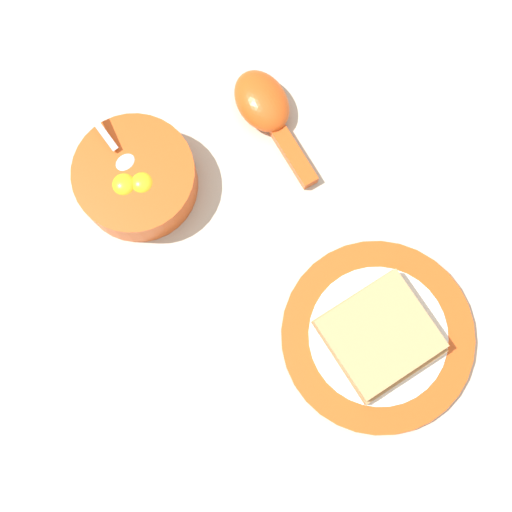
{
  "coord_description": "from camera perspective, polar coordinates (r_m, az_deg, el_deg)",
  "views": [
    {
      "loc": [
        0.13,
        0.13,
        0.77
      ],
      "look_at": [
        0.03,
        0.03,
        0.02
      ],
      "focal_mm": 50.0,
      "sensor_mm": 36.0,
      "label": 1
    }
  ],
  "objects": [
    {
      "name": "egg_bowl",
      "position": [
        0.79,
        -9.58,
        6.15
      ],
      "size": [
        0.13,
        0.15,
        0.08
      ],
      "color": "#DB5119",
      "rests_on": "ground_plane"
    },
    {
      "name": "toast_sandwich",
      "position": [
        0.76,
        9.86,
        -6.28
      ],
      "size": [
        0.12,
        0.12,
        0.03
      ],
      "color": "tan",
      "rests_on": "toast_plate"
    },
    {
      "name": "toast_plate",
      "position": [
        0.78,
        9.7,
        -6.34
      ],
      "size": [
        0.21,
        0.21,
        0.01
      ],
      "color": "#DB5119",
      "rests_on": "ground_plane"
    },
    {
      "name": "ground_plane",
      "position": [
        0.8,
        0.58,
        2.7
      ],
      "size": [
        3.0,
        3.0,
        0.0
      ],
      "primitive_type": "plane",
      "color": "beige"
    },
    {
      "name": "soup_spoon",
      "position": [
        0.82,
        0.79,
        11.77
      ],
      "size": [
        0.07,
        0.15,
        0.04
      ],
      "color": "#DB5119",
      "rests_on": "ground_plane"
    }
  ]
}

